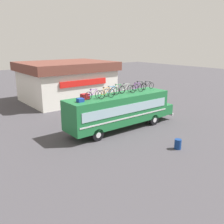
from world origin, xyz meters
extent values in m
plane|color=#423F44|center=(0.00, 0.00, 0.00)|extent=(120.00, 120.00, 0.00)
cube|color=#1E6B38|center=(0.00, 0.00, 1.91)|extent=(10.09, 2.57, 2.54)
cube|color=#1E6B38|center=(5.59, 0.00, 1.13)|extent=(1.09, 2.37, 0.97)
cube|color=#99B7C6|center=(0.00, -1.30, 2.18)|extent=(9.29, 0.04, 0.78)
cube|color=#99B7C6|center=(0.00, 1.30, 2.18)|extent=(9.29, 0.04, 0.78)
cube|color=silver|center=(0.00, -1.30, 1.40)|extent=(9.69, 0.03, 0.12)
cube|color=silver|center=(0.00, 1.30, 1.40)|extent=(9.69, 0.03, 0.12)
cube|color=silver|center=(6.19, 0.00, 0.56)|extent=(0.16, 2.45, 0.24)
cylinder|color=black|center=(3.43, -1.15, 0.51)|extent=(1.03, 0.28, 1.03)
cylinder|color=silver|center=(3.43, -1.15, 0.51)|extent=(0.46, 0.30, 0.46)
cylinder|color=black|center=(3.43, 1.15, 0.51)|extent=(1.03, 0.28, 1.03)
cylinder|color=silver|center=(3.43, 1.15, 0.51)|extent=(0.46, 0.30, 0.46)
cylinder|color=black|center=(-3.13, -1.15, 0.51)|extent=(1.03, 0.28, 1.03)
cylinder|color=silver|center=(-3.13, -1.15, 0.51)|extent=(0.46, 0.30, 0.46)
cylinder|color=black|center=(-3.13, 1.15, 0.51)|extent=(1.03, 0.28, 1.03)
cylinder|color=silver|center=(-3.13, 1.15, 0.51)|extent=(0.46, 0.30, 0.46)
cube|color=#193899|center=(-4.08, -0.25, 3.33)|extent=(0.49, 0.45, 0.29)
cube|color=maroon|center=(-3.28, 0.34, 3.41)|extent=(0.61, 0.55, 0.45)
torus|color=black|center=(-3.17, 0.00, 3.51)|extent=(0.66, 0.04, 0.66)
torus|color=black|center=(-2.20, 0.00, 3.51)|extent=(0.66, 0.04, 0.66)
cylinder|color=purple|center=(-2.88, 0.00, 3.76)|extent=(0.19, 0.04, 0.47)
cylinder|color=purple|center=(-2.59, 0.00, 3.75)|extent=(0.45, 0.04, 0.45)
cylinder|color=purple|center=(-2.66, 0.00, 3.97)|extent=(0.58, 0.04, 0.07)
cylinder|color=purple|center=(-2.98, 0.00, 3.52)|extent=(0.37, 0.03, 0.05)
cylinder|color=purple|center=(-3.06, 0.00, 3.75)|extent=(0.24, 0.03, 0.49)
cylinder|color=purple|center=(-2.28, 0.00, 3.74)|extent=(0.21, 0.03, 0.46)
cylinder|color=silver|center=(-2.37, 0.00, 4.01)|extent=(0.03, 0.44, 0.03)
ellipsoid|color=black|center=(-2.95, 0.00, 4.03)|extent=(0.20, 0.08, 0.06)
torus|color=black|center=(-2.21, -0.45, 3.55)|extent=(0.74, 0.04, 0.74)
torus|color=black|center=(-1.20, -0.45, 3.55)|extent=(0.74, 0.04, 0.74)
cylinder|color=orange|center=(-1.91, -0.45, 3.83)|extent=(0.20, 0.04, 0.53)
cylinder|color=orange|center=(-1.60, -0.45, 3.81)|extent=(0.47, 0.04, 0.51)
cylinder|color=orange|center=(-1.69, -0.45, 4.07)|extent=(0.61, 0.04, 0.07)
cylinder|color=orange|center=(-2.02, -0.45, 3.56)|extent=(0.39, 0.03, 0.05)
cylinder|color=orange|center=(-2.10, -0.45, 3.82)|extent=(0.25, 0.03, 0.55)
cylinder|color=orange|center=(-1.29, -0.45, 3.80)|extent=(0.21, 0.03, 0.51)
cylinder|color=silver|center=(-1.38, -0.45, 4.11)|extent=(0.03, 0.44, 0.03)
ellipsoid|color=black|center=(-1.99, -0.45, 4.13)|extent=(0.20, 0.08, 0.06)
torus|color=black|center=(-1.29, 0.09, 3.52)|extent=(0.68, 0.04, 0.68)
torus|color=black|center=(-0.23, 0.09, 3.52)|extent=(0.68, 0.04, 0.68)
cylinder|color=#197FDB|center=(-0.97, 0.09, 3.78)|extent=(0.20, 0.04, 0.48)
cylinder|color=#197FDB|center=(-0.65, 0.09, 3.76)|extent=(0.49, 0.04, 0.46)
cylinder|color=#197FDB|center=(-0.74, 0.09, 4.00)|extent=(0.64, 0.04, 0.07)
cylinder|color=#197FDB|center=(-1.09, 0.09, 3.53)|extent=(0.41, 0.03, 0.05)
cylinder|color=#197FDB|center=(-1.17, 0.09, 3.77)|extent=(0.26, 0.03, 0.50)
cylinder|color=#197FDB|center=(-0.32, 0.09, 3.75)|extent=(0.22, 0.03, 0.47)
cylinder|color=silver|center=(-0.42, 0.09, 4.03)|extent=(0.03, 0.44, 0.03)
ellipsoid|color=black|center=(-1.06, 0.09, 4.05)|extent=(0.20, 0.08, 0.06)
torus|color=black|center=(-0.30, 0.35, 3.54)|extent=(0.71, 0.04, 0.71)
torus|color=black|center=(0.70, 0.35, 3.54)|extent=(0.71, 0.04, 0.71)
cylinder|color=green|center=(0.00, 0.35, 3.81)|extent=(0.19, 0.04, 0.51)
cylinder|color=green|center=(0.30, 0.35, 3.79)|extent=(0.47, 0.04, 0.49)
cylinder|color=green|center=(0.22, 0.35, 4.04)|extent=(0.60, 0.04, 0.07)
cylinder|color=green|center=(-0.11, 0.35, 3.55)|extent=(0.38, 0.03, 0.05)
cylinder|color=green|center=(-0.19, 0.35, 3.80)|extent=(0.25, 0.03, 0.53)
cylinder|color=green|center=(0.61, 0.35, 3.78)|extent=(0.21, 0.03, 0.50)
cylinder|color=silver|center=(0.52, 0.35, 4.08)|extent=(0.03, 0.44, 0.03)
ellipsoid|color=black|center=(-0.08, 0.35, 4.10)|extent=(0.20, 0.08, 0.06)
torus|color=black|center=(0.63, 0.31, 3.52)|extent=(0.68, 0.04, 0.68)
torus|color=black|center=(1.63, 0.31, 3.52)|extent=(0.68, 0.04, 0.68)
cylinder|color=white|center=(0.93, 0.31, 3.78)|extent=(0.19, 0.04, 0.48)
cylinder|color=white|center=(1.23, 0.31, 3.76)|extent=(0.47, 0.04, 0.46)
cylinder|color=white|center=(1.15, 0.31, 4.00)|extent=(0.60, 0.04, 0.07)
cylinder|color=white|center=(0.82, 0.31, 3.53)|extent=(0.38, 0.03, 0.05)
cylinder|color=white|center=(0.74, 0.31, 3.77)|extent=(0.25, 0.03, 0.50)
cylinder|color=white|center=(1.54, 0.31, 3.75)|extent=(0.21, 0.03, 0.47)
cylinder|color=silver|center=(1.45, 0.31, 4.03)|extent=(0.03, 0.44, 0.03)
ellipsoid|color=black|center=(0.85, 0.31, 4.05)|extent=(0.20, 0.08, 0.06)
torus|color=black|center=(1.54, -0.14, 3.54)|extent=(0.72, 0.04, 0.72)
torus|color=black|center=(2.60, -0.14, 3.54)|extent=(0.72, 0.04, 0.72)
cylinder|color=purple|center=(1.86, -0.14, 3.82)|extent=(0.20, 0.04, 0.52)
cylinder|color=purple|center=(2.17, -0.14, 3.80)|extent=(0.49, 0.04, 0.50)
cylinder|color=purple|center=(2.09, -0.14, 4.05)|extent=(0.64, 0.04, 0.07)
cylinder|color=purple|center=(1.74, -0.14, 3.55)|extent=(0.40, 0.03, 0.05)
cylinder|color=purple|center=(1.66, -0.14, 3.81)|extent=(0.26, 0.03, 0.54)
cylinder|color=purple|center=(2.50, -0.14, 3.79)|extent=(0.22, 0.03, 0.50)
cylinder|color=silver|center=(2.41, -0.14, 4.08)|extent=(0.03, 0.44, 0.03)
ellipsoid|color=black|center=(1.77, -0.14, 4.11)|extent=(0.20, 0.08, 0.06)
torus|color=black|center=(2.39, 0.44, 3.54)|extent=(0.71, 0.04, 0.71)
torus|color=black|center=(3.49, 0.44, 3.54)|extent=(0.71, 0.04, 0.71)
cylinder|color=black|center=(2.72, 0.44, 3.80)|extent=(0.21, 0.04, 0.51)
cylinder|color=black|center=(3.05, 0.44, 3.79)|extent=(0.51, 0.04, 0.49)
cylinder|color=black|center=(2.96, 0.44, 4.03)|extent=(0.66, 0.04, 0.07)
cylinder|color=black|center=(2.60, 0.44, 3.55)|extent=(0.42, 0.03, 0.05)
cylinder|color=black|center=(2.51, 0.44, 3.79)|extent=(0.27, 0.03, 0.53)
cylinder|color=black|center=(3.39, 0.44, 3.78)|extent=(0.23, 0.03, 0.49)
cylinder|color=silver|center=(3.29, 0.44, 4.07)|extent=(0.03, 0.44, 0.03)
ellipsoid|color=black|center=(2.63, 0.44, 4.09)|extent=(0.20, 0.08, 0.06)
torus|color=black|center=(3.39, 0.33, 3.51)|extent=(0.65, 0.04, 0.65)
torus|color=black|center=(4.49, 0.33, 3.51)|extent=(0.65, 0.04, 0.65)
cylinder|color=black|center=(3.72, 0.33, 3.75)|extent=(0.21, 0.04, 0.46)
cylinder|color=black|center=(4.05, 0.33, 3.74)|extent=(0.50, 0.04, 0.44)
cylinder|color=black|center=(3.96, 0.33, 3.96)|extent=(0.66, 0.04, 0.07)
cylinder|color=black|center=(3.60, 0.33, 3.52)|extent=(0.42, 0.03, 0.05)
cylinder|color=black|center=(3.51, 0.33, 3.74)|extent=(0.27, 0.03, 0.48)
cylinder|color=black|center=(4.39, 0.33, 3.73)|extent=(0.23, 0.03, 0.45)
cylinder|color=silver|center=(4.29, 0.33, 3.99)|extent=(0.03, 0.44, 0.03)
ellipsoid|color=black|center=(3.63, 0.33, 4.01)|extent=(0.20, 0.08, 0.06)
cube|color=silver|center=(2.11, 13.64, 2.04)|extent=(10.76, 8.70, 4.08)
cube|color=brown|center=(2.11, 13.64, 4.64)|extent=(11.62, 9.40, 1.12)
cube|color=red|center=(2.11, 9.19, 2.93)|extent=(6.46, 0.16, 0.70)
cylinder|color=navy|center=(0.64, -6.12, 0.38)|extent=(0.50, 0.50, 0.75)
camera|label=1|loc=(-13.77, -16.60, 7.61)|focal=39.97mm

